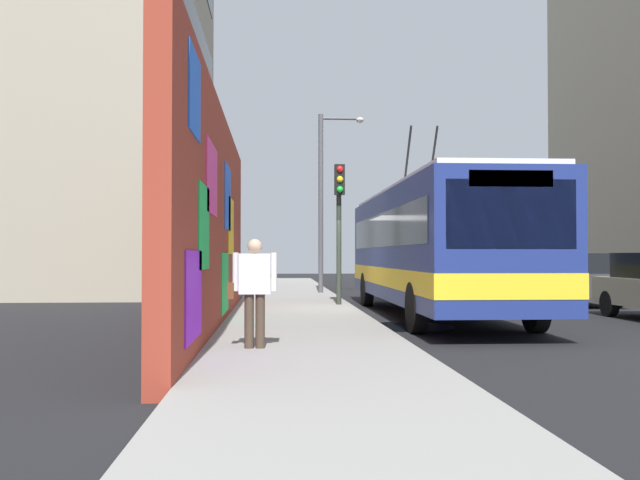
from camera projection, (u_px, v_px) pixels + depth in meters
name	position (u px, v px, depth m)	size (l,w,h in m)	color
ground_plane	(357.00, 313.00, 18.43)	(80.00, 80.00, 0.00)	black
sidewalk_slab	(295.00, 311.00, 18.33)	(48.00, 3.20, 0.15)	gray
graffiti_wall	(216.00, 221.00, 14.61)	(14.71, 0.32, 4.48)	maroon
building_far_left	(106.00, 86.00, 29.56)	(13.50, 7.77, 17.20)	#9E937F
city_bus	(434.00, 245.00, 17.51)	(11.59, 2.65, 4.95)	navy
parked_car_dark_gray	(569.00, 277.00, 21.95)	(4.50, 1.77, 1.58)	#38383D
parked_car_black	(504.00, 272.00, 28.15)	(4.54, 1.82, 1.58)	black
pedestrian_near_wall	(254.00, 284.00, 10.44)	(0.22, 0.73, 1.61)	#3F3326
traffic_light	(339.00, 209.00, 19.63)	(0.49, 0.28, 3.92)	#2D382D
street_lamp	(326.00, 190.00, 26.05)	(0.44, 1.68, 6.58)	#4C4C51
curbside_puddle	(404.00, 327.00, 15.01)	(2.12, 2.12, 0.00)	black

